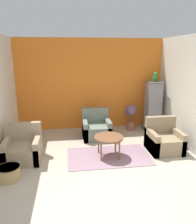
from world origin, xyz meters
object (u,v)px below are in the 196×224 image
(armchair_right, at_px, (164,141))
(armchair_middle, at_px, (96,128))
(birdcage, at_px, (153,107))
(coffee_table, at_px, (109,139))
(armchair_left, at_px, (23,149))
(potted_plant, at_px, (131,114))
(wicker_basket, at_px, (9,173))
(parrot, at_px, (155,77))

(armchair_right, xyz_separation_m, armchair_middle, (-1.54, 1.11, 0.00))
(armchair_middle, height_order, birdcage, birdcage)
(armchair_right, bearing_deg, coffee_table, -174.30)
(armchair_left, height_order, birdcage, birdcage)
(coffee_table, bearing_deg, armchair_middle, 95.85)
(potted_plant, xyz_separation_m, wicker_basket, (-3.11, -2.43, -0.36))
(armchair_right, distance_m, wicker_basket, 3.59)
(armchair_middle, distance_m, parrot, 2.33)
(armchair_left, relative_size, wicker_basket, 1.85)
(armchair_middle, relative_size, birdcage, 0.53)
(armchair_left, xyz_separation_m, parrot, (3.64, 1.54, 1.39))
(potted_plant, bearing_deg, armchair_middle, -156.35)
(armchair_right, xyz_separation_m, wicker_basket, (-3.49, -0.81, -0.12))
(coffee_table, xyz_separation_m, birdcage, (1.69, 1.64, 0.28))
(armchair_middle, bearing_deg, coffee_table, -84.15)
(coffee_table, relative_size, armchair_right, 0.83)
(armchair_middle, bearing_deg, parrot, 12.29)
(birdcage, height_order, potted_plant, birdcage)
(coffee_table, relative_size, wicker_basket, 1.54)
(parrot, relative_size, potted_plant, 0.36)
(potted_plant, bearing_deg, birdcage, -9.61)
(parrot, bearing_deg, coffee_table, -135.79)
(parrot, relative_size, wicker_basket, 0.66)
(armchair_middle, relative_size, parrot, 2.79)
(parrot, bearing_deg, armchair_left, -157.11)
(potted_plant, relative_size, wicker_basket, 1.84)
(armchair_left, height_order, potted_plant, armchair_left)
(coffee_table, distance_m, wicker_basket, 2.21)
(coffee_table, bearing_deg, armchair_left, 176.74)
(armchair_left, height_order, armchair_right, same)
(parrot, xyz_separation_m, potted_plant, (-0.66, 0.11, -1.16))
(parrot, xyz_separation_m, wicker_basket, (-3.77, -2.32, -1.51))
(coffee_table, height_order, birdcage, birdcage)
(armchair_middle, distance_m, potted_plant, 1.29)
(armchair_right, xyz_separation_m, potted_plant, (-0.39, 1.62, 0.23))
(armchair_left, bearing_deg, parrot, 22.89)
(coffee_table, relative_size, armchair_left, 0.83)
(armchair_middle, xyz_separation_m, parrot, (1.82, 0.40, 1.39))
(birdcage, bearing_deg, armchair_left, -157.14)
(armchair_right, xyz_separation_m, birdcage, (0.28, 1.50, 0.48))
(armchair_right, relative_size, armchair_middle, 1.00)
(armchair_left, bearing_deg, armchair_right, 0.52)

